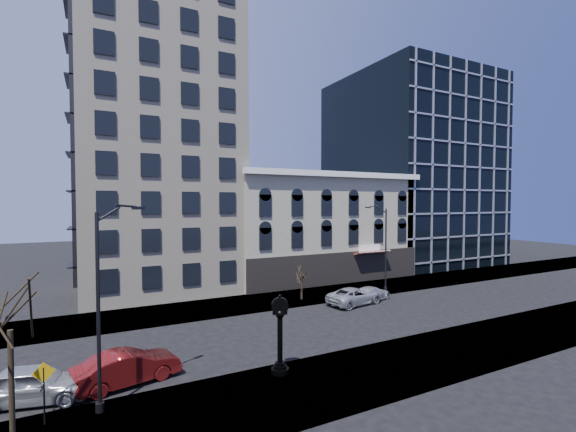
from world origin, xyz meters
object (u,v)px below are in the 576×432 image
street_clock (280,338)px  car_near_b (128,367)px  street_lamp_near (113,251)px  car_near_a (33,384)px  warning_sign (44,382)px

street_clock → car_near_b: (-7.22, 2.62, -1.17)m
street_clock → car_near_b: bearing=-176.6°
street_lamp_near → car_near_b: (0.70, 2.22, -6.14)m
car_near_b → street_clock: bearing=-122.8°
street_clock → car_near_a: (-11.23, 2.66, -1.17)m
street_lamp_near → car_near_a: street_lamp_near is taller
car_near_b → warning_sign: bearing=114.5°
street_lamp_near → warning_sign: bearing=162.7°
street_lamp_near → car_near_a: bearing=121.6°
warning_sign → car_near_b: size_ratio=0.50×
warning_sign → street_lamp_near: bearing=1.6°
street_clock → car_near_b: size_ratio=0.83×
street_lamp_near → warning_sign: street_lamp_near is taller
street_lamp_near → warning_sign: size_ratio=3.56×
car_near_a → street_clock: bearing=-89.7°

